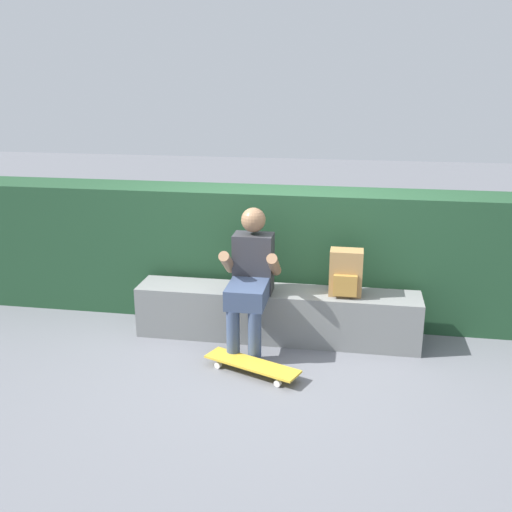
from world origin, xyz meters
The scene contains 6 objects.
ground_plane centered at (0.00, 0.00, 0.00)m, with size 24.00×24.00×0.00m, color slate.
bench_main centered at (0.00, 0.26, 0.23)m, with size 2.52×0.40×0.46m.
person_skater centered at (-0.20, 0.06, 0.66)m, with size 0.49×0.62×1.21m.
skateboard_near_person centered at (-0.10, -0.43, 0.07)m, with size 0.82×0.49×0.09m.
backpack_on_bench centered at (0.60, 0.25, 0.65)m, with size 0.28×0.23×0.40m.
hedge_row centered at (-0.38, 0.83, 0.63)m, with size 5.77×0.54×1.25m.
Camera 1 is at (0.65, -4.63, 2.30)m, focal length 41.72 mm.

